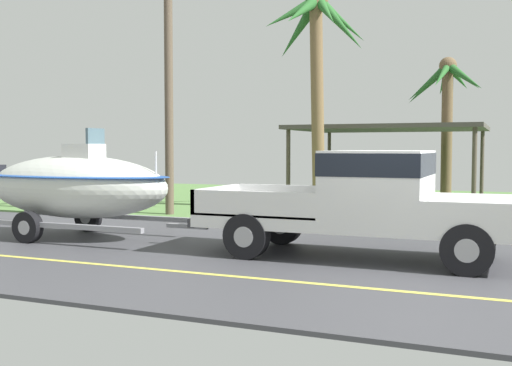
% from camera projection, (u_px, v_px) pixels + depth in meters
% --- Properties ---
extents(ground, '(36.00, 22.00, 0.11)m').
position_uv_depth(ground, '(456.00, 215.00, 17.70)').
color(ground, '#424247').
extents(pickup_truck_towing, '(5.79, 2.09, 1.89)m').
position_uv_depth(pickup_truck_towing, '(377.00, 199.00, 10.68)').
color(pickup_truck_towing, silver).
rests_on(pickup_truck_towing, ground).
extents(boat_on_trailer, '(5.69, 2.17, 2.35)m').
position_uv_depth(boat_on_trailer, '(75.00, 186.00, 13.19)').
color(boat_on_trailer, gray).
rests_on(boat_on_trailer, ground).
extents(carport_awning, '(6.37, 5.44, 2.69)m').
position_uv_depth(carport_awning, '(391.00, 130.00, 21.54)').
color(carport_awning, '#4C4238').
rests_on(carport_awning, ground).
extents(palm_tree_mid, '(3.24, 3.81, 5.46)m').
position_uv_depth(palm_tree_mid, '(446.00, 95.00, 23.79)').
color(palm_tree_mid, brown).
rests_on(palm_tree_mid, ground).
extents(palm_tree_far_left, '(3.03, 3.74, 6.69)m').
position_uv_depth(palm_tree_far_left, '(316.00, 44.00, 18.41)').
color(palm_tree_far_left, brown).
rests_on(palm_tree_far_left, ground).
extents(utility_pole, '(0.24, 1.80, 7.05)m').
position_uv_depth(utility_pole, '(169.00, 86.00, 17.20)').
color(utility_pole, brown).
rests_on(utility_pole, ground).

